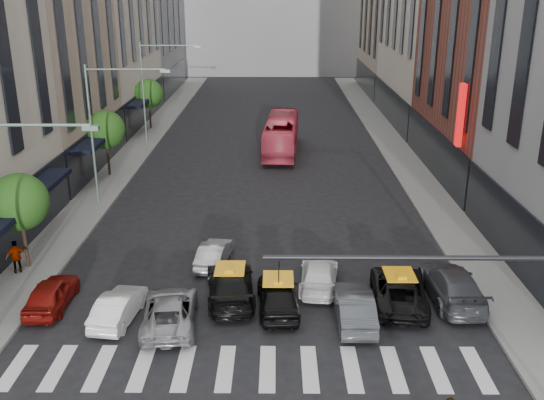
{
  "coord_description": "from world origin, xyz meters",
  "views": [
    {
      "loc": [
        0.92,
        -18.07,
        13.73
      ],
      "look_at": [
        0.71,
        9.42,
        4.0
      ],
      "focal_mm": 40.0,
      "sensor_mm": 36.0,
      "label": 1
    }
  ],
  "objects_px": {
    "streetlamp_mid": "(105,116)",
    "streetlamp_far": "(153,80)",
    "taxi_center": "(278,294)",
    "car_white_front": "(119,307)",
    "bus": "(281,135)",
    "pedestrian_far": "(16,257)",
    "taxi_left": "(230,284)",
    "car_red": "(51,293)"
  },
  "relations": [
    {
      "from": "taxi_center",
      "to": "car_white_front",
      "type": "bearing_deg",
      "value": 4.17
    },
    {
      "from": "taxi_center",
      "to": "pedestrian_far",
      "type": "height_order",
      "value": "pedestrian_far"
    },
    {
      "from": "taxi_center",
      "to": "pedestrian_far",
      "type": "xyz_separation_m",
      "value": [
        -13.04,
        3.34,
        0.26
      ]
    },
    {
      "from": "bus",
      "to": "taxi_left",
      "type": "bearing_deg",
      "value": 88.03
    },
    {
      "from": "pedestrian_far",
      "to": "car_white_front",
      "type": "bearing_deg",
      "value": 112.83
    },
    {
      "from": "car_red",
      "to": "car_white_front",
      "type": "height_order",
      "value": "car_red"
    },
    {
      "from": "car_white_front",
      "to": "taxi_left",
      "type": "relative_size",
      "value": 0.74
    },
    {
      "from": "taxi_center",
      "to": "bus",
      "type": "bearing_deg",
      "value": -94.28
    },
    {
      "from": "car_red",
      "to": "bus",
      "type": "distance_m",
      "value": 29.25
    },
    {
      "from": "streetlamp_mid",
      "to": "streetlamp_far",
      "type": "relative_size",
      "value": 1.0
    },
    {
      "from": "car_red",
      "to": "taxi_center",
      "type": "distance_m",
      "value": 10.21
    },
    {
      "from": "bus",
      "to": "car_red",
      "type": "bearing_deg",
      "value": 72.37
    },
    {
      "from": "streetlamp_mid",
      "to": "streetlamp_far",
      "type": "height_order",
      "value": "same"
    },
    {
      "from": "streetlamp_far",
      "to": "streetlamp_mid",
      "type": "bearing_deg",
      "value": -90.0
    },
    {
      "from": "car_white_front",
      "to": "taxi_left",
      "type": "bearing_deg",
      "value": -150.03
    },
    {
      "from": "streetlamp_mid",
      "to": "bus",
      "type": "bearing_deg",
      "value": 49.6
    },
    {
      "from": "taxi_center",
      "to": "bus",
      "type": "xyz_separation_m",
      "value": [
        0.34,
        27.43,
        0.79
      ]
    },
    {
      "from": "taxi_left",
      "to": "bus",
      "type": "height_order",
      "value": "bus"
    },
    {
      "from": "taxi_left",
      "to": "bus",
      "type": "relative_size",
      "value": 0.47
    },
    {
      "from": "streetlamp_mid",
      "to": "car_white_front",
      "type": "bearing_deg",
      "value": -74.52
    },
    {
      "from": "streetlamp_mid",
      "to": "taxi_center",
      "type": "bearing_deg",
      "value": -51.79
    },
    {
      "from": "streetlamp_far",
      "to": "taxi_center",
      "type": "xyz_separation_m",
      "value": [
        11.06,
        -30.04,
        -5.15
      ]
    },
    {
      "from": "streetlamp_mid",
      "to": "streetlamp_far",
      "type": "xyz_separation_m",
      "value": [
        0.0,
        16.0,
        0.0
      ]
    },
    {
      "from": "streetlamp_mid",
      "to": "car_white_front",
      "type": "xyz_separation_m",
      "value": [
        4.15,
        -14.98,
        -5.26
      ]
    },
    {
      "from": "streetlamp_far",
      "to": "pedestrian_far",
      "type": "xyz_separation_m",
      "value": [
        -1.99,
        -26.71,
        -4.89
      ]
    },
    {
      "from": "streetlamp_mid",
      "to": "bus",
      "type": "xyz_separation_m",
      "value": [
        11.39,
        13.38,
        -4.36
      ]
    },
    {
      "from": "streetlamp_far",
      "to": "taxi_center",
      "type": "relative_size",
      "value": 2.04
    },
    {
      "from": "pedestrian_far",
      "to": "taxi_left",
      "type": "bearing_deg",
      "value": 135.57
    },
    {
      "from": "streetlamp_far",
      "to": "bus",
      "type": "relative_size",
      "value": 0.81
    },
    {
      "from": "taxi_center",
      "to": "streetlamp_far",
      "type": "bearing_deg",
      "value": -73.38
    },
    {
      "from": "bus",
      "to": "pedestrian_far",
      "type": "distance_m",
      "value": 27.56
    },
    {
      "from": "streetlamp_mid",
      "to": "taxi_left",
      "type": "relative_size",
      "value": 1.71
    },
    {
      "from": "car_white_front",
      "to": "bus",
      "type": "bearing_deg",
      "value": -96.83
    },
    {
      "from": "taxi_center",
      "to": "bus",
      "type": "height_order",
      "value": "bus"
    },
    {
      "from": "taxi_left",
      "to": "pedestrian_far",
      "type": "height_order",
      "value": "pedestrian_far"
    },
    {
      "from": "car_white_front",
      "to": "pedestrian_far",
      "type": "height_order",
      "value": "pedestrian_far"
    },
    {
      "from": "taxi_center",
      "to": "streetlamp_mid",
      "type": "bearing_deg",
      "value": -55.37
    },
    {
      "from": "streetlamp_mid",
      "to": "car_red",
      "type": "relative_size",
      "value": 2.25
    },
    {
      "from": "car_white_front",
      "to": "streetlamp_mid",
      "type": "bearing_deg",
      "value": -67.03
    },
    {
      "from": "streetlamp_far",
      "to": "car_red",
      "type": "xyz_separation_m",
      "value": [
        0.84,
        -29.88,
        -5.22
      ]
    },
    {
      "from": "streetlamp_mid",
      "to": "bus",
      "type": "distance_m",
      "value": 18.11
    },
    {
      "from": "taxi_center",
      "to": "bus",
      "type": "relative_size",
      "value": 0.4
    }
  ]
}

